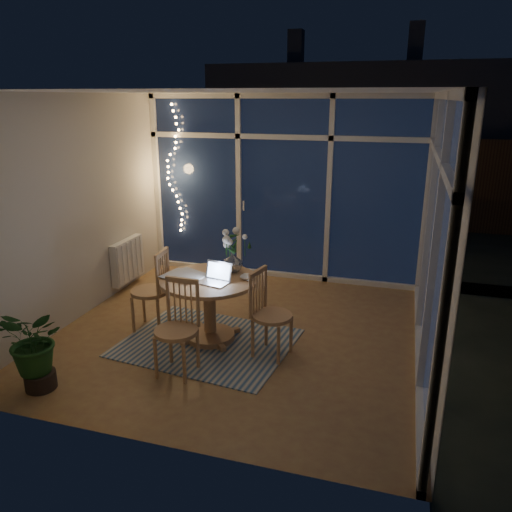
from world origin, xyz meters
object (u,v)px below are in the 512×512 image
at_px(chair_front, 176,329).
at_px(flower_vase, 233,263).
at_px(chair_left, 149,289).
at_px(chair_right, 272,314).
at_px(dining_table, 210,309).
at_px(laptop, 213,273).
at_px(potted_plant, 36,351).

xyz_separation_m(chair_front, flower_vase, (0.21, 1.03, 0.35)).
xyz_separation_m(chair_left, chair_right, (1.49, -0.21, -0.02)).
bearing_deg(dining_table, laptop, -50.20).
relative_size(chair_right, laptop, 3.05).
distance_m(chair_right, flower_vase, 0.80).
relative_size(dining_table, potted_plant, 1.38).
bearing_deg(chair_front, dining_table, 88.88).
distance_m(chair_left, flower_vase, 1.01).
height_order(chair_right, laptop, laptop).
relative_size(chair_right, chair_front, 0.99).
bearing_deg(chair_left, chair_front, 35.61).
distance_m(dining_table, potted_plant, 1.76).
bearing_deg(laptop, chair_right, 9.05).
relative_size(chair_right, potted_plant, 1.22).
xyz_separation_m(flower_vase, potted_plant, (-1.30, -1.63, -0.44)).
bearing_deg(laptop, chair_left, 179.63).
xyz_separation_m(chair_front, potted_plant, (-1.09, -0.60, -0.09)).
distance_m(chair_right, laptop, 0.74).
height_order(chair_front, potted_plant, chair_front).
height_order(chair_left, flower_vase, chair_left).
bearing_deg(dining_table, chair_left, 175.53).
bearing_deg(potted_plant, dining_table, 50.17).
xyz_separation_m(chair_right, flower_vase, (-0.57, 0.43, 0.36)).
distance_m(laptop, flower_vase, 0.41).
bearing_deg(chair_right, chair_front, 140.15).
distance_m(laptop, potted_plant, 1.80).
bearing_deg(dining_table, flower_vase, 58.26).
relative_size(chair_left, chair_front, 1.02).
height_order(flower_vase, potted_plant, flower_vase).
bearing_deg(chair_right, flower_vase, 65.32).
bearing_deg(chair_front, chair_right, 39.54).
distance_m(chair_front, laptop, 0.74).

